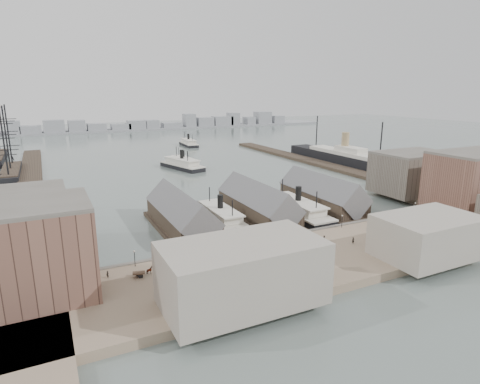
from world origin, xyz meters
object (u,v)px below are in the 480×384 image
tram (461,207)px  horse_cart_center (257,257)px  horse_cart_right (400,245)px  horse_cart_left (147,271)px  ferry_docked_west (220,216)px  ocean_steamer (344,157)px

tram → horse_cart_center: bearing=-168.7°
horse_cart_right → horse_cart_left: bearing=78.7°
ferry_docked_west → ocean_steamer: ocean_steamer is taller
ocean_steamer → horse_cart_center: 148.25m
tram → horse_cart_center: 77.61m
horse_cart_center → horse_cart_right: 37.91m
ocean_steamer → horse_cart_center: bearing=-138.2°
ocean_steamer → horse_cart_right: (-73.73, -108.03, -1.11)m
ferry_docked_west → tram: 78.29m
ocean_steamer → tram: (-32.98, -95.33, 0.18)m
horse_cart_left → tram: bearing=-76.3°
tram → horse_cart_center: size_ratio=2.35×
horse_cart_right → ocean_steamer: bearing=-33.5°
ferry_docked_west → tram: (72.02, -30.66, 1.74)m
ferry_docked_west → horse_cart_center: 34.60m
tram → horse_cart_right: size_ratio=2.56×
ocean_steamer → horse_cart_right: ocean_steamer is taller
ferry_docked_west → horse_cart_right: 53.46m
ferry_docked_west → horse_cart_left: bearing=-135.5°
ocean_steamer → horse_cart_right: size_ratio=19.81×
ferry_docked_west → horse_cart_center: bearing=-99.2°
horse_cart_right → tram: bearing=-71.9°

